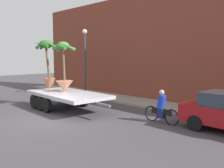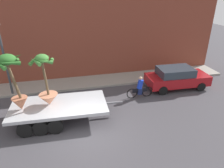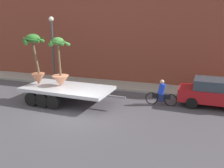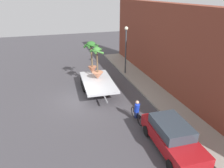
# 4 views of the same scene
# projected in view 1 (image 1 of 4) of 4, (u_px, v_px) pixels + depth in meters

# --- Properties ---
(ground_plane) EXTENTS (60.00, 60.00, 0.00)m
(ground_plane) POSITION_uv_depth(u_px,v_px,m) (57.00, 119.00, 12.25)
(ground_plane) COLOR #423F44
(sidewalk) EXTENTS (24.00, 2.20, 0.15)m
(sidewalk) POSITION_uv_depth(u_px,v_px,m) (139.00, 102.00, 16.47)
(sidewalk) COLOR gray
(sidewalk) RESTS_ON ground
(building_facade) EXTENTS (24.00, 1.20, 7.26)m
(building_facade) POSITION_uv_depth(u_px,v_px,m) (155.00, 47.00, 17.26)
(building_facade) COLOR brown
(building_facade) RESTS_ON ground
(flatbed_trailer) EXTENTS (6.22, 2.79, 0.98)m
(flatbed_trailer) POSITION_uv_depth(u_px,v_px,m) (66.00, 96.00, 14.38)
(flatbed_trailer) COLOR #B7BABF
(flatbed_trailer) RESTS_ON ground
(potted_palm_rear) EXTENTS (1.44, 1.50, 3.01)m
(potted_palm_rear) POSITION_uv_depth(u_px,v_px,m) (48.00, 62.00, 15.39)
(potted_palm_rear) COLOR #C17251
(potted_palm_rear) RESTS_ON flatbed_trailer
(potted_palm_middle) EXTENTS (1.27, 1.28, 2.85)m
(potted_palm_middle) POSITION_uv_depth(u_px,v_px,m) (64.00, 71.00, 14.50)
(potted_palm_middle) COLOR tan
(potted_palm_middle) RESTS_ON flatbed_trailer
(cyclist) EXTENTS (1.84, 0.34, 1.54)m
(cyclist) POSITION_uv_depth(u_px,v_px,m) (161.00, 108.00, 11.45)
(cyclist) COLOR black
(cyclist) RESTS_ON ground
(street_lamp) EXTENTS (0.36, 0.36, 4.83)m
(street_lamp) POSITION_uv_depth(u_px,v_px,m) (85.00, 53.00, 18.79)
(street_lamp) COLOR #383D42
(street_lamp) RESTS_ON sidewalk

